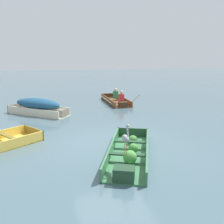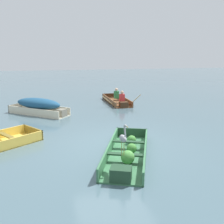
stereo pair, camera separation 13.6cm
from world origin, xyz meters
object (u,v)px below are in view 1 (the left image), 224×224
rowboat_wooden_brown_with_crew (117,100)px  heron_on_dinghy (126,138)px  skiff_cream_near_moored (38,105)px  dinghy_green_foreground (129,153)px

rowboat_wooden_brown_with_crew → heron_on_dinghy: size_ratio=3.97×
skiff_cream_near_moored → rowboat_wooden_brown_with_crew: size_ratio=0.89×
dinghy_green_foreground → heron_on_dinghy: size_ratio=4.12×
dinghy_green_foreground → heron_on_dinghy: heron_on_dinghy is taller
skiff_cream_near_moored → heron_on_dinghy: (2.18, -6.83, 0.43)m
skiff_cream_near_moored → rowboat_wooden_brown_with_crew: (4.44, 1.71, -0.27)m
dinghy_green_foreground → rowboat_wooden_brown_with_crew: rowboat_wooden_brown_with_crew is taller
dinghy_green_foreground → heron_on_dinghy: (-0.35, -0.71, 0.73)m
skiff_cream_near_moored → heron_on_dinghy: bearing=-72.3°
dinghy_green_foreground → heron_on_dinghy: 1.08m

